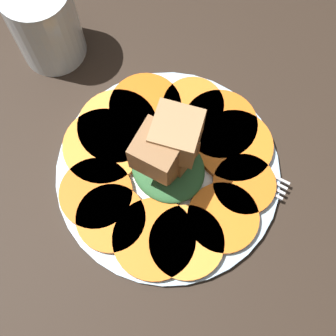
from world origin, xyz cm
name	(u,v)px	position (x,y,z in cm)	size (l,w,h in cm)	color
table_slab	(168,176)	(0.00, 0.00, 1.00)	(120.00, 120.00, 2.00)	black
plate	(168,172)	(0.00, 0.00, 2.52)	(26.13, 26.13, 1.05)	#99B7D1
carrot_slice_0	(109,216)	(0.42, 8.55, 3.59)	(7.78, 7.78, 0.97)	orange
carrot_slice_1	(154,239)	(-4.95, 6.54, 3.59)	(9.20, 9.20, 0.97)	orange
carrot_slice_2	(187,242)	(-7.60, 4.16, 3.59)	(8.28, 8.28, 0.97)	orange
carrot_slice_3	(223,218)	(-8.32, -0.70, 3.59)	(8.02, 8.02, 0.97)	orange
carrot_slice_4	(244,185)	(-7.18, -5.18, 3.59)	(7.19, 7.19, 0.97)	orange
carrot_slice_5	(235,146)	(-3.12, -7.73, 3.59)	(8.94, 8.94, 0.97)	orange
carrot_slice_6	(222,127)	(-0.32, -8.36, 3.59)	(8.87, 8.87, 0.97)	orange
carrot_slice_7	(193,106)	(3.97, -7.73, 3.59)	(7.40, 7.40, 0.97)	orange
carrot_slice_8	(145,107)	(7.76, -3.34, 3.59)	(8.72, 8.72, 0.97)	#D45F12
carrot_slice_9	(117,127)	(8.02, 0.84, 3.59)	(9.48, 9.48, 0.97)	orange
carrot_slice_10	(103,147)	(7.19, 3.72, 3.59)	(9.41, 9.41, 0.97)	orange
carrot_slice_11	(96,194)	(3.34, 7.97, 3.59)	(8.34, 8.34, 0.97)	orange
center_pile	(168,154)	(0.14, -0.16, 8.17)	(8.85, 8.41, 11.44)	#2D6033
fork	(215,156)	(-2.40, -5.19, 3.30)	(18.64, 8.01, 0.40)	#B2B2B7
water_glass	(45,23)	(22.43, -0.60, 7.63)	(8.14, 8.14, 11.26)	silver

